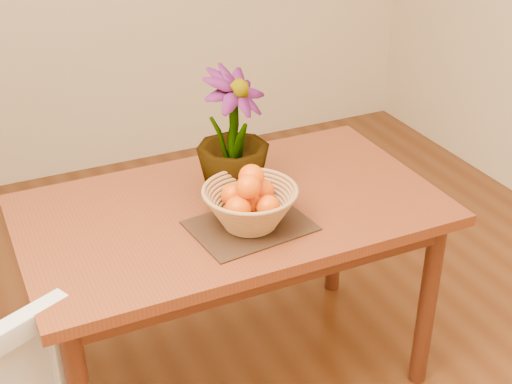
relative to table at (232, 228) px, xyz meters
name	(u,v)px	position (x,y,z in m)	size (l,w,h in m)	color
table	(232,228)	(0.00, 0.00, 0.00)	(1.40, 0.80, 0.75)	maroon
placemat	(250,226)	(0.00, -0.15, 0.09)	(0.37, 0.28, 0.01)	#362213
wicker_basket	(250,208)	(0.00, -0.15, 0.15)	(0.30, 0.30, 0.12)	tan
orange_pile	(250,195)	(0.00, -0.15, 0.20)	(0.19, 0.19, 0.15)	#FF5704
potted_plant	(233,134)	(0.04, 0.08, 0.31)	(0.25, 0.25, 0.44)	#214F16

